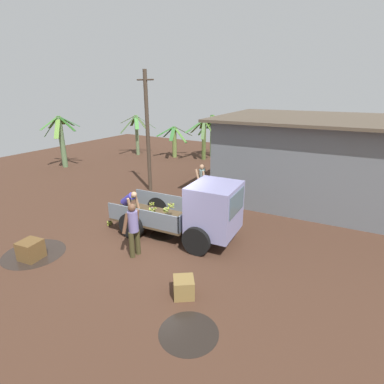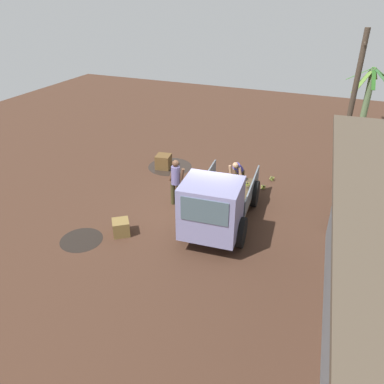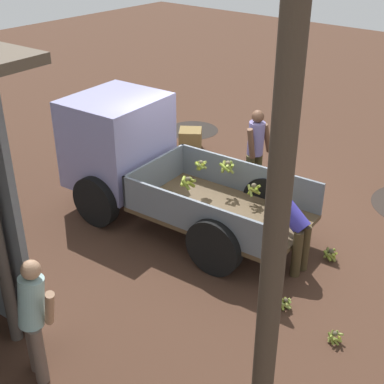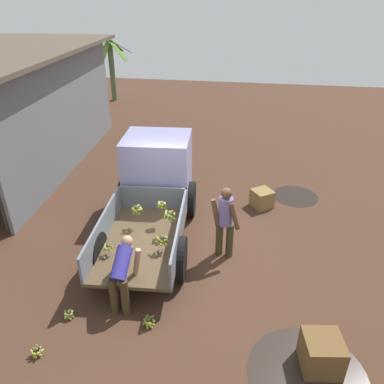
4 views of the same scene
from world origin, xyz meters
The scene contains 12 objects.
ground centered at (0.00, 0.00, 0.00)m, with size 36.00×36.00×0.00m, color #432B1E.
mud_patch_0 centered at (-0.17, 0.39, 0.00)m, with size 0.89×0.89×0.01m, color black.
mud_patch_2 centered at (3.00, -2.97, 0.00)m, with size 1.31×1.31×0.01m, color black.
cargo_truck centered at (1.22, 0.76, 1.09)m, with size 4.59×2.26×2.09m.
utility_pole centered at (-3.61, 4.06, 2.94)m, with size 0.95×0.18×5.76m.
person_foreground_visitor centered at (-0.10, -1.14, 0.96)m, with size 0.38×0.68×1.73m.
person_worker_loading centered at (-1.91, 0.59, 0.79)m, with size 0.78×0.61×1.33m.
person_bystander_near_shed centered at (-0.77, 4.42, 0.92)m, with size 0.69×0.47×1.65m.
banana_bunch_on_ground_0 centered at (-2.43, 1.49, 0.09)m, with size 0.20×0.20×0.18m.
banana_bunch_on_ground_1 centered at (-3.27, 1.66, 0.10)m, with size 0.20×0.21×0.18m.
banana_bunch_on_ground_2 centered at (-2.37, 0.00, 0.12)m, with size 0.24×0.25×0.21m.
wooden_crate_1 centered at (2.25, -1.98, 0.25)m, with size 0.51×0.51×0.50m, color olive.
Camera 3 is at (-5.21, 6.91, 5.06)m, focal length 50.00 mm.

